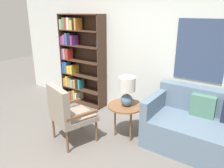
{
  "coord_description": "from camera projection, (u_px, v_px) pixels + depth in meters",
  "views": [
    {
      "loc": [
        1.91,
        -1.59,
        2.0
      ],
      "look_at": [
        0.05,
        1.09,
        0.9
      ],
      "focal_mm": 35.0,
      "sensor_mm": 36.0,
      "label": 1
    }
  ],
  "objects": [
    {
      "name": "wall_back",
      "position": [
        141.0,
        48.0,
        4.03
      ],
      "size": [
        6.4,
        0.08,
        2.7
      ],
      "color": "silver",
      "rests_on": "ground_plane"
    },
    {
      "name": "bookshelf",
      "position": [
        78.0,
        59.0,
        4.78
      ],
      "size": [
        1.08,
        0.3,
        1.94
      ],
      "color": "#422B1E",
      "rests_on": "ground_plane"
    },
    {
      "name": "armchair",
      "position": [
        67.0,
        111.0,
        3.34
      ],
      "size": [
        0.74,
        0.74,
        0.95
      ],
      "color": "brown",
      "rests_on": "ground_plane"
    },
    {
      "name": "couch",
      "position": [
        214.0,
        132.0,
        3.18
      ],
      "size": [
        1.91,
        0.92,
        0.86
      ],
      "color": "slate",
      "rests_on": "ground_plane"
    },
    {
      "name": "side_table",
      "position": [
        126.0,
        108.0,
        3.52
      ],
      "size": [
        0.58,
        0.58,
        0.56
      ],
      "color": "brown",
      "rests_on": "ground_plane"
    },
    {
      "name": "table_lamp",
      "position": [
        127.0,
        89.0,
        3.39
      ],
      "size": [
        0.26,
        0.26,
        0.48
      ],
      "color": "slate",
      "rests_on": "side_table"
    }
  ]
}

